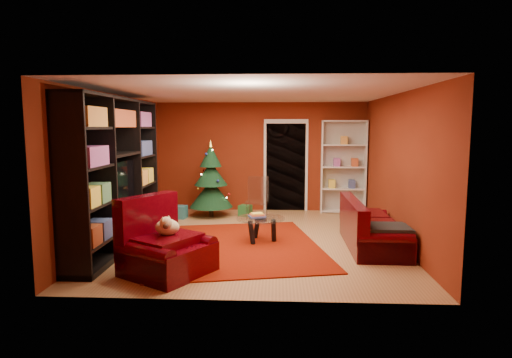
{
  "coord_description": "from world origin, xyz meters",
  "views": [
    {
      "loc": [
        0.4,
        -7.54,
        2.03
      ],
      "look_at": [
        0.0,
        0.4,
        1.05
      ],
      "focal_mm": 30.0,
      "sensor_mm": 36.0,
      "label": 1
    }
  ],
  "objects_px": {
    "rug": "(235,246)",
    "gift_box_green": "(245,211)",
    "media_unit": "(116,174)",
    "white_bookshelf": "(343,167)",
    "gift_box_teal": "(180,212)",
    "sofa": "(374,223)",
    "coffee_table": "(261,230)",
    "acrylic_chair": "(257,202)",
    "christmas_tree": "(211,179)",
    "dog": "(167,227)",
    "armchair": "(168,243)"
  },
  "relations": [
    {
      "from": "coffee_table",
      "to": "acrylic_chair",
      "type": "bearing_deg",
      "value": 95.37
    },
    {
      "from": "christmas_tree",
      "to": "acrylic_chair",
      "type": "distance_m",
      "value": 1.28
    },
    {
      "from": "gift_box_teal",
      "to": "acrylic_chair",
      "type": "xyz_separation_m",
      "value": [
        1.72,
        -0.31,
        0.3
      ]
    },
    {
      "from": "christmas_tree",
      "to": "white_bookshelf",
      "type": "relative_size",
      "value": 0.78
    },
    {
      "from": "rug",
      "to": "sofa",
      "type": "height_order",
      "value": "sofa"
    },
    {
      "from": "armchair",
      "to": "white_bookshelf",
      "type": "bearing_deg",
      "value": -2.92
    },
    {
      "from": "christmas_tree",
      "to": "gift_box_teal",
      "type": "height_order",
      "value": "christmas_tree"
    },
    {
      "from": "media_unit",
      "to": "gift_box_teal",
      "type": "height_order",
      "value": "media_unit"
    },
    {
      "from": "christmas_tree",
      "to": "acrylic_chair",
      "type": "xyz_separation_m",
      "value": [
        1.06,
        -0.58,
        -0.41
      ]
    },
    {
      "from": "white_bookshelf",
      "to": "dog",
      "type": "height_order",
      "value": "white_bookshelf"
    },
    {
      "from": "white_bookshelf",
      "to": "acrylic_chair",
      "type": "bearing_deg",
      "value": -146.55
    },
    {
      "from": "gift_box_teal",
      "to": "gift_box_green",
      "type": "xyz_separation_m",
      "value": [
        1.43,
        0.32,
        -0.01
      ]
    },
    {
      "from": "gift_box_green",
      "to": "dog",
      "type": "distance_m",
      "value": 3.94
    },
    {
      "from": "rug",
      "to": "gift_box_green",
      "type": "bearing_deg",
      "value": 90.45
    },
    {
      "from": "media_unit",
      "to": "christmas_tree",
      "type": "height_order",
      "value": "media_unit"
    },
    {
      "from": "dog",
      "to": "sofa",
      "type": "height_order",
      "value": "sofa"
    },
    {
      "from": "media_unit",
      "to": "sofa",
      "type": "height_order",
      "value": "media_unit"
    },
    {
      "from": "sofa",
      "to": "christmas_tree",
      "type": "bearing_deg",
      "value": 53.27
    },
    {
      "from": "gift_box_teal",
      "to": "dog",
      "type": "xyz_separation_m",
      "value": [
        0.64,
        -3.51,
        0.5
      ]
    },
    {
      "from": "sofa",
      "to": "armchair",
      "type": "bearing_deg",
      "value": 115.87
    },
    {
      "from": "coffee_table",
      "to": "dog",
      "type": "bearing_deg",
      "value": -126.95
    },
    {
      "from": "gift_box_teal",
      "to": "acrylic_chair",
      "type": "distance_m",
      "value": 1.77
    },
    {
      "from": "gift_box_teal",
      "to": "acrylic_chair",
      "type": "bearing_deg",
      "value": -10.05
    },
    {
      "from": "media_unit",
      "to": "white_bookshelf",
      "type": "xyz_separation_m",
      "value": [
        4.22,
        3.2,
        -0.16
      ]
    },
    {
      "from": "gift_box_teal",
      "to": "dog",
      "type": "relative_size",
      "value": 0.7
    },
    {
      "from": "christmas_tree",
      "to": "gift_box_green",
      "type": "distance_m",
      "value": 1.05
    },
    {
      "from": "gift_box_green",
      "to": "coffee_table",
      "type": "relative_size",
      "value": 0.29
    },
    {
      "from": "gift_box_teal",
      "to": "armchair",
      "type": "xyz_separation_m",
      "value": [
        0.66,
        -3.58,
        0.29
      ]
    },
    {
      "from": "christmas_tree",
      "to": "coffee_table",
      "type": "height_order",
      "value": "christmas_tree"
    },
    {
      "from": "gift_box_green",
      "to": "armchair",
      "type": "xyz_separation_m",
      "value": [
        -0.77,
        -3.9,
        0.31
      ]
    },
    {
      "from": "coffee_table",
      "to": "armchair",
      "type": "bearing_deg",
      "value": -125.46
    },
    {
      "from": "rug",
      "to": "white_bookshelf",
      "type": "bearing_deg",
      "value": 53.57
    },
    {
      "from": "gift_box_teal",
      "to": "sofa",
      "type": "height_order",
      "value": "sofa"
    },
    {
      "from": "gift_box_teal",
      "to": "white_bookshelf",
      "type": "height_order",
      "value": "white_bookshelf"
    },
    {
      "from": "rug",
      "to": "gift_box_teal",
      "type": "height_order",
      "value": "gift_box_teal"
    },
    {
      "from": "armchair",
      "to": "coffee_table",
      "type": "relative_size",
      "value": 1.3
    },
    {
      "from": "media_unit",
      "to": "gift_box_teal",
      "type": "distance_m",
      "value": 2.63
    },
    {
      "from": "white_bookshelf",
      "to": "dog",
      "type": "relative_size",
      "value": 5.57
    },
    {
      "from": "christmas_tree",
      "to": "sofa",
      "type": "bearing_deg",
      "value": -37.39
    },
    {
      "from": "rug",
      "to": "media_unit",
      "type": "xyz_separation_m",
      "value": [
        -1.97,
        -0.14,
        1.24
      ]
    },
    {
      "from": "gift_box_green",
      "to": "sofa",
      "type": "relative_size",
      "value": 0.13
    },
    {
      "from": "armchair",
      "to": "acrylic_chair",
      "type": "bearing_deg",
      "value": 13.48
    },
    {
      "from": "acrylic_chair",
      "to": "rug",
      "type": "bearing_deg",
      "value": -91.3
    },
    {
      "from": "christmas_tree",
      "to": "armchair",
      "type": "relative_size",
      "value": 1.58
    },
    {
      "from": "white_bookshelf",
      "to": "media_unit",
      "type": "bearing_deg",
      "value": -140.09
    },
    {
      "from": "white_bookshelf",
      "to": "christmas_tree",
      "type": "bearing_deg",
      "value": -166.08
    },
    {
      "from": "media_unit",
      "to": "armchair",
      "type": "xyz_separation_m",
      "value": [
        1.17,
        -1.25,
        -0.81
      ]
    },
    {
      "from": "rug",
      "to": "christmas_tree",
      "type": "relative_size",
      "value": 1.86
    },
    {
      "from": "acrylic_chair",
      "to": "dog",
      "type": "bearing_deg",
      "value": -101.7
    },
    {
      "from": "acrylic_chair",
      "to": "white_bookshelf",
      "type": "bearing_deg",
      "value": 37.62
    }
  ]
}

